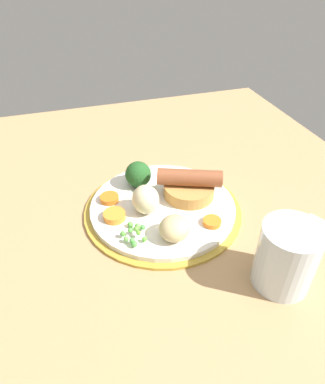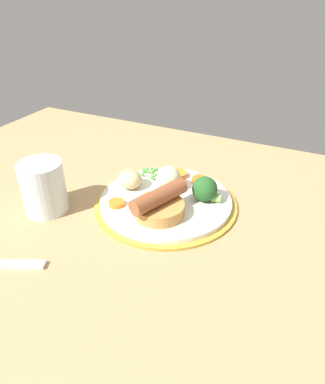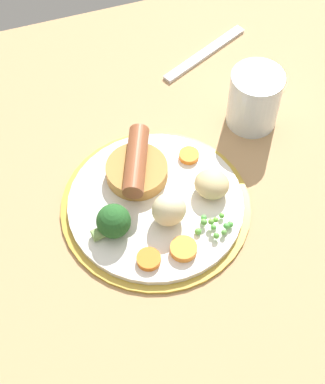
{
  "view_description": "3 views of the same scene",
  "coord_description": "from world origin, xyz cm",
  "px_view_note": "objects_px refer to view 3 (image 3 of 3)",
  "views": [
    {
      "loc": [
        -37.8,
        17.28,
        41.84
      ],
      "look_at": [
        6.08,
        3.61,
        6.97
      ],
      "focal_mm": 32.0,
      "sensor_mm": 36.0,
      "label": 1
    },
    {
      "loc": [
        28.92,
        -46.1,
        39.77
      ],
      "look_at": [
        5.36,
        3.5,
        5.63
      ],
      "focal_mm": 32.0,
      "sensor_mm": 36.0,
      "label": 2
    },
    {
      "loc": [
        20.61,
        51.05,
        80.43
      ],
      "look_at": [
        4.77,
        2.96,
        5.56
      ],
      "focal_mm": 60.0,
      "sensor_mm": 36.0,
      "label": 3
    }
  ],
  "objects_px": {
    "potato_chunk_0": "(169,210)",
    "potato_chunk_1": "(212,184)",
    "broccoli_floret_near": "(113,222)",
    "drinking_glass": "(254,99)",
    "dinner_plate": "(156,205)",
    "fork": "(205,53)",
    "sausage_pudding": "(137,168)",
    "carrot_slice_3": "(149,259)",
    "carrot_slice_0": "(184,249)",
    "carrot_slice_6": "(189,156)",
    "pea_pile": "(215,225)"
  },
  "relations": [
    {
      "from": "carrot_slice_0",
      "to": "carrot_slice_6",
      "type": "height_order",
      "value": "carrot_slice_0"
    },
    {
      "from": "broccoli_floret_near",
      "to": "drinking_glass",
      "type": "bearing_deg",
      "value": 19.04
    },
    {
      "from": "potato_chunk_1",
      "to": "carrot_slice_6",
      "type": "bearing_deg",
      "value": -81.77
    },
    {
      "from": "dinner_plate",
      "to": "broccoli_floret_near",
      "type": "xyz_separation_m",
      "value": [
        0.07,
        0.03,
        0.03
      ]
    },
    {
      "from": "broccoli_floret_near",
      "to": "carrot_slice_3",
      "type": "distance_m",
      "value": 0.07
    },
    {
      "from": "potato_chunk_1",
      "to": "carrot_slice_0",
      "type": "height_order",
      "value": "potato_chunk_1"
    },
    {
      "from": "potato_chunk_0",
      "to": "fork",
      "type": "distance_m",
      "value": 0.35
    },
    {
      "from": "carrot_slice_3",
      "to": "carrot_slice_6",
      "type": "distance_m",
      "value": 0.18
    },
    {
      "from": "carrot_slice_6",
      "to": "fork",
      "type": "xyz_separation_m",
      "value": [
        -0.1,
        -0.21,
        -0.02
      ]
    },
    {
      "from": "sausage_pudding",
      "to": "broccoli_floret_near",
      "type": "height_order",
      "value": "sausage_pudding"
    },
    {
      "from": "broccoli_floret_near",
      "to": "potato_chunk_1",
      "type": "distance_m",
      "value": 0.15
    },
    {
      "from": "broccoli_floret_near",
      "to": "fork",
      "type": "height_order",
      "value": "broccoli_floret_near"
    },
    {
      "from": "potato_chunk_0",
      "to": "potato_chunk_1",
      "type": "distance_m",
      "value": 0.08
    },
    {
      "from": "dinner_plate",
      "to": "potato_chunk_0",
      "type": "xyz_separation_m",
      "value": [
        -0.01,
        0.03,
        0.03
      ]
    },
    {
      "from": "dinner_plate",
      "to": "pea_pile",
      "type": "height_order",
      "value": "pea_pile"
    },
    {
      "from": "broccoli_floret_near",
      "to": "pea_pile",
      "type": "bearing_deg",
      "value": -25.32
    },
    {
      "from": "carrot_slice_3",
      "to": "carrot_slice_0",
      "type": "bearing_deg",
      "value": 179.66
    },
    {
      "from": "fork",
      "to": "drinking_glass",
      "type": "height_order",
      "value": "drinking_glass"
    },
    {
      "from": "potato_chunk_1",
      "to": "drinking_glass",
      "type": "xyz_separation_m",
      "value": [
        -0.11,
        -0.12,
        0.02
      ]
    },
    {
      "from": "dinner_plate",
      "to": "carrot_slice_6",
      "type": "bearing_deg",
      "value": -139.68
    },
    {
      "from": "dinner_plate",
      "to": "fork",
      "type": "bearing_deg",
      "value": -122.99
    },
    {
      "from": "dinner_plate",
      "to": "pea_pile",
      "type": "distance_m",
      "value": 0.09
    },
    {
      "from": "potato_chunk_0",
      "to": "carrot_slice_0",
      "type": "height_order",
      "value": "potato_chunk_0"
    },
    {
      "from": "pea_pile",
      "to": "dinner_plate",
      "type": "bearing_deg",
      "value": -46.16
    },
    {
      "from": "potato_chunk_0",
      "to": "carrot_slice_0",
      "type": "distance_m",
      "value": 0.06
    },
    {
      "from": "fork",
      "to": "drinking_glass",
      "type": "relative_size",
      "value": 1.87
    },
    {
      "from": "pea_pile",
      "to": "carrot_slice_3",
      "type": "bearing_deg",
      "value": 11.18
    },
    {
      "from": "carrot_slice_0",
      "to": "carrot_slice_6",
      "type": "xyz_separation_m",
      "value": [
        -0.06,
        -0.15,
        -0.0
      ]
    },
    {
      "from": "drinking_glass",
      "to": "carrot_slice_0",
      "type": "bearing_deg",
      "value": 47.27
    },
    {
      "from": "potato_chunk_0",
      "to": "carrot_slice_3",
      "type": "bearing_deg",
      "value": 49.25
    },
    {
      "from": "dinner_plate",
      "to": "drinking_glass",
      "type": "bearing_deg",
      "value": -150.26
    },
    {
      "from": "potato_chunk_1",
      "to": "carrot_slice_3",
      "type": "xyz_separation_m",
      "value": [
        0.12,
        0.08,
        -0.01
      ]
    },
    {
      "from": "pea_pile",
      "to": "drinking_glass",
      "type": "bearing_deg",
      "value": -126.31
    },
    {
      "from": "dinner_plate",
      "to": "broccoli_floret_near",
      "type": "bearing_deg",
      "value": 20.75
    },
    {
      "from": "dinner_plate",
      "to": "sausage_pudding",
      "type": "height_order",
      "value": "sausage_pudding"
    },
    {
      "from": "broccoli_floret_near",
      "to": "carrot_slice_6",
      "type": "relative_size",
      "value": 1.93
    },
    {
      "from": "broccoli_floret_near",
      "to": "drinking_glass",
      "type": "relative_size",
      "value": 0.59
    },
    {
      "from": "sausage_pudding",
      "to": "carrot_slice_3",
      "type": "xyz_separation_m",
      "value": [
        0.03,
        0.14,
        -0.02
      ]
    },
    {
      "from": "potato_chunk_0",
      "to": "potato_chunk_1",
      "type": "xyz_separation_m",
      "value": [
        -0.07,
        -0.03,
        -0.01
      ]
    },
    {
      "from": "broccoli_floret_near",
      "to": "potato_chunk_1",
      "type": "xyz_separation_m",
      "value": [
        -0.15,
        -0.02,
        -0.01
      ]
    },
    {
      "from": "potato_chunk_0",
      "to": "potato_chunk_1",
      "type": "bearing_deg",
      "value": -160.46
    },
    {
      "from": "potato_chunk_0",
      "to": "drinking_glass",
      "type": "xyz_separation_m",
      "value": [
        -0.18,
        -0.14,
        0.01
      ]
    },
    {
      "from": "fork",
      "to": "carrot_slice_3",
      "type": "bearing_deg",
      "value": 34.01
    },
    {
      "from": "sausage_pudding",
      "to": "fork",
      "type": "distance_m",
      "value": 0.29
    },
    {
      "from": "sausage_pudding",
      "to": "carrot_slice_3",
      "type": "bearing_deg",
      "value": -168.77
    },
    {
      "from": "potato_chunk_0",
      "to": "fork",
      "type": "height_order",
      "value": "potato_chunk_0"
    },
    {
      "from": "broccoli_floret_near",
      "to": "carrot_slice_3",
      "type": "relative_size",
      "value": 1.75
    },
    {
      "from": "pea_pile",
      "to": "drinking_glass",
      "type": "distance_m",
      "value": 0.22
    },
    {
      "from": "dinner_plate",
      "to": "drinking_glass",
      "type": "xyz_separation_m",
      "value": [
        -0.19,
        -0.11,
        0.04
      ]
    },
    {
      "from": "potato_chunk_0",
      "to": "carrot_slice_3",
      "type": "distance_m",
      "value": 0.07
    }
  ]
}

